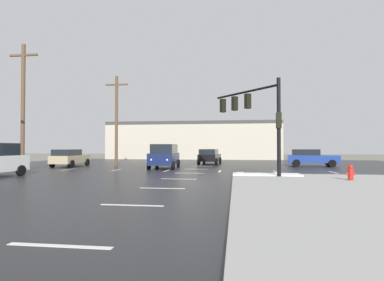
{
  "coord_description": "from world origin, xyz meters",
  "views": [
    {
      "loc": [
        3.15,
        -23.31,
        1.81
      ],
      "look_at": [
        -0.82,
        5.31,
        2.42
      ],
      "focal_mm": 29.34,
      "sensor_mm": 36.0,
      "label": 1
    }
  ],
  "objects_px": {
    "traffic_signal_mast": "(255,111)",
    "fire_hydrant": "(351,172)",
    "utility_pole_mid": "(23,105)",
    "sedan_blue": "(311,157)",
    "utility_pole_far": "(116,119)",
    "sedan_black": "(210,156)",
    "sedan_tan": "(70,158)",
    "suv_navy": "(164,156)"
  },
  "relations": [
    {
      "from": "traffic_signal_mast",
      "to": "fire_hydrant",
      "type": "distance_m",
      "value": 6.59
    },
    {
      "from": "utility_pole_mid",
      "to": "sedan_blue",
      "type": "bearing_deg",
      "value": 23.47
    },
    {
      "from": "sedan_blue",
      "to": "utility_pole_far",
      "type": "bearing_deg",
      "value": -167.94
    },
    {
      "from": "sedan_black",
      "to": "sedan_tan",
      "type": "distance_m",
      "value": 13.76
    },
    {
      "from": "sedan_tan",
      "to": "sedan_blue",
      "type": "bearing_deg",
      "value": -82.31
    },
    {
      "from": "sedan_blue",
      "to": "traffic_signal_mast",
      "type": "bearing_deg",
      "value": -112.62
    },
    {
      "from": "suv_navy",
      "to": "sedan_blue",
      "type": "height_order",
      "value": "suv_navy"
    },
    {
      "from": "fire_hydrant",
      "to": "utility_pole_mid",
      "type": "distance_m",
      "value": 21.98
    },
    {
      "from": "sedan_black",
      "to": "utility_pole_mid",
      "type": "height_order",
      "value": "utility_pole_mid"
    },
    {
      "from": "suv_navy",
      "to": "utility_pole_far",
      "type": "distance_m",
      "value": 6.81
    },
    {
      "from": "fire_hydrant",
      "to": "sedan_tan",
      "type": "height_order",
      "value": "sedan_tan"
    },
    {
      "from": "traffic_signal_mast",
      "to": "fire_hydrant",
      "type": "bearing_deg",
      "value": -165.37
    },
    {
      "from": "traffic_signal_mast",
      "to": "sedan_tan",
      "type": "distance_m",
      "value": 18.02
    },
    {
      "from": "traffic_signal_mast",
      "to": "suv_navy",
      "type": "xyz_separation_m",
      "value": [
        -7.19,
        6.12,
        -2.99
      ]
    },
    {
      "from": "suv_navy",
      "to": "sedan_tan",
      "type": "bearing_deg",
      "value": -98.54
    },
    {
      "from": "traffic_signal_mast",
      "to": "utility_pole_mid",
      "type": "distance_m",
      "value": 16.65
    },
    {
      "from": "suv_navy",
      "to": "sedan_tan",
      "type": "relative_size",
      "value": 1.07
    },
    {
      "from": "suv_navy",
      "to": "utility_pole_mid",
      "type": "bearing_deg",
      "value": -64.33
    },
    {
      "from": "traffic_signal_mast",
      "to": "sedan_blue",
      "type": "height_order",
      "value": "traffic_signal_mast"
    },
    {
      "from": "fire_hydrant",
      "to": "suv_navy",
      "type": "bearing_deg",
      "value": 141.5
    },
    {
      "from": "fire_hydrant",
      "to": "utility_pole_mid",
      "type": "height_order",
      "value": "utility_pole_mid"
    },
    {
      "from": "fire_hydrant",
      "to": "utility_pole_far",
      "type": "bearing_deg",
      "value": 145.04
    },
    {
      "from": "sedan_black",
      "to": "utility_pole_mid",
      "type": "distance_m",
      "value": 17.94
    },
    {
      "from": "sedan_black",
      "to": "sedan_tan",
      "type": "height_order",
      "value": "same"
    },
    {
      "from": "traffic_signal_mast",
      "to": "sedan_black",
      "type": "height_order",
      "value": "traffic_signal_mast"
    },
    {
      "from": "sedan_black",
      "to": "utility_pole_mid",
      "type": "bearing_deg",
      "value": 137.93
    },
    {
      "from": "traffic_signal_mast",
      "to": "utility_pole_mid",
      "type": "xyz_separation_m",
      "value": [
        -16.6,
        0.98,
        0.82
      ]
    },
    {
      "from": "fire_hydrant",
      "to": "sedan_blue",
      "type": "xyz_separation_m",
      "value": [
        1.25,
        13.9,
        0.32
      ]
    },
    {
      "from": "utility_pole_mid",
      "to": "fire_hydrant",
      "type": "bearing_deg",
      "value": -11.2
    },
    {
      "from": "utility_pole_mid",
      "to": "utility_pole_far",
      "type": "relative_size",
      "value": 1.09
    },
    {
      "from": "traffic_signal_mast",
      "to": "suv_navy",
      "type": "distance_m",
      "value": 9.9
    },
    {
      "from": "traffic_signal_mast",
      "to": "sedan_tan",
      "type": "height_order",
      "value": "traffic_signal_mast"
    },
    {
      "from": "fire_hydrant",
      "to": "sedan_blue",
      "type": "bearing_deg",
      "value": 84.85
    },
    {
      "from": "utility_pole_mid",
      "to": "suv_navy",
      "type": "bearing_deg",
      "value": 28.64
    },
    {
      "from": "fire_hydrant",
      "to": "sedan_black",
      "type": "bearing_deg",
      "value": 117.51
    },
    {
      "from": "fire_hydrant",
      "to": "utility_pole_far",
      "type": "xyz_separation_m",
      "value": [
        -17.01,
        11.9,
        3.98
      ]
    },
    {
      "from": "traffic_signal_mast",
      "to": "sedan_black",
      "type": "distance_m",
      "value": 13.96
    },
    {
      "from": "traffic_signal_mast",
      "to": "sedan_blue",
      "type": "distance_m",
      "value": 12.58
    },
    {
      "from": "fire_hydrant",
      "to": "sedan_black",
      "type": "relative_size",
      "value": 0.17
    },
    {
      "from": "sedan_black",
      "to": "utility_pole_mid",
      "type": "xyz_separation_m",
      "value": [
        -12.69,
        -12.03,
        4.04
      ]
    },
    {
      "from": "traffic_signal_mast",
      "to": "suv_navy",
      "type": "bearing_deg",
      "value": 9.51
    },
    {
      "from": "sedan_black",
      "to": "suv_navy",
      "type": "bearing_deg",
      "value": 159.03
    }
  ]
}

